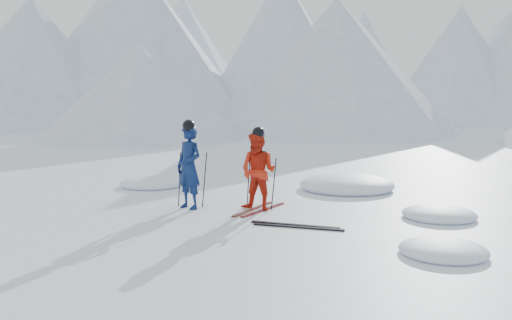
% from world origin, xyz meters
% --- Properties ---
extents(ground, '(160.00, 160.00, 0.00)m').
position_xyz_m(ground, '(0.00, 0.00, 0.00)').
color(ground, white).
rests_on(ground, ground).
extents(mountain_range, '(106.15, 62.94, 15.53)m').
position_xyz_m(mountain_range, '(5.71, 35.31, 6.72)').
color(mountain_range, '#B2BCD1').
rests_on(mountain_range, ground).
extents(skier_blue, '(0.78, 0.66, 1.80)m').
position_xyz_m(skier_blue, '(-3.04, 0.49, 0.90)').
color(skier_blue, '#0C1D4B').
rests_on(skier_blue, ground).
extents(skier_red, '(0.92, 0.78, 1.66)m').
position_xyz_m(skier_red, '(-1.57, 0.77, 0.83)').
color(skier_red, red).
rests_on(skier_red, ground).
extents(pole_blue_left, '(0.12, 0.08, 1.20)m').
position_xyz_m(pole_blue_left, '(-3.34, 0.64, 0.60)').
color(pole_blue_left, black).
rests_on(pole_blue_left, ground).
extents(pole_blue_right, '(0.12, 0.07, 1.20)m').
position_xyz_m(pole_blue_right, '(-2.79, 0.74, 0.60)').
color(pole_blue_right, black).
rests_on(pole_blue_right, ground).
extents(pole_red_left, '(0.11, 0.09, 1.11)m').
position_xyz_m(pole_red_left, '(-1.87, 1.02, 0.55)').
color(pole_red_left, black).
rests_on(pole_red_left, ground).
extents(pole_red_right, '(0.11, 0.08, 1.11)m').
position_xyz_m(pole_red_right, '(-1.27, 0.92, 0.55)').
color(pole_red_right, black).
rests_on(pole_red_right, ground).
extents(ski_worn_left, '(0.37, 1.69, 0.03)m').
position_xyz_m(ski_worn_left, '(-1.69, 0.77, 0.01)').
color(ski_worn_left, black).
rests_on(ski_worn_left, ground).
extents(ski_worn_right, '(0.49, 1.67, 0.03)m').
position_xyz_m(ski_worn_right, '(-1.45, 0.77, 0.01)').
color(ski_worn_right, black).
rests_on(ski_worn_right, ground).
extents(ski_loose_a, '(1.70, 0.16, 0.03)m').
position_xyz_m(ski_loose_a, '(-0.50, -0.41, 0.01)').
color(ski_loose_a, black).
rests_on(ski_loose_a, ground).
extents(ski_loose_b, '(1.70, 0.10, 0.03)m').
position_xyz_m(ski_loose_b, '(-0.40, -0.56, 0.01)').
color(ski_loose_b, black).
rests_on(ski_loose_b, ground).
extents(snow_lumps, '(8.91, 7.47, 0.54)m').
position_xyz_m(snow_lumps, '(-0.66, 2.93, 0.00)').
color(snow_lumps, white).
rests_on(snow_lumps, ground).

